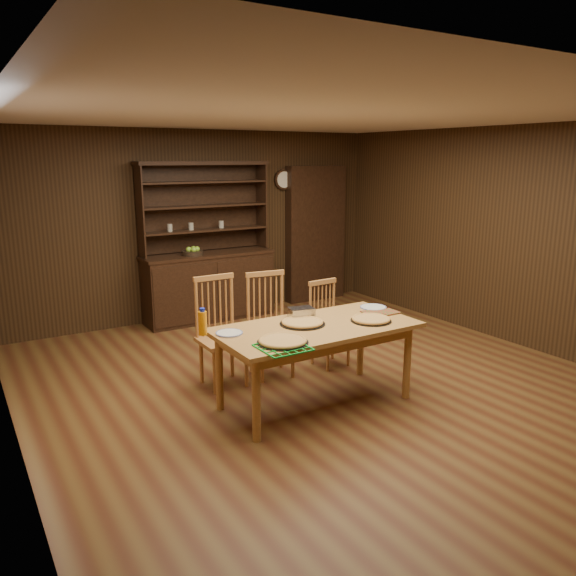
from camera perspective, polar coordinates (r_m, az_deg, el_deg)
floor at (r=5.75m, az=3.33°, el=-9.65°), size 6.00×6.00×0.00m
room_shell at (r=5.34m, az=3.56°, el=6.15°), size 6.00×6.00×6.00m
china_hutch at (r=7.89m, az=-8.10°, el=1.09°), size 1.84×0.52×2.17m
doorway at (r=8.85m, az=2.81°, el=5.49°), size 1.00×0.18×2.10m
wall_clock at (r=8.53m, az=-0.46°, el=10.95°), size 0.30×0.05×0.30m
dining_table at (r=5.08m, az=2.85°, el=-4.75°), size 1.83×0.91×0.75m
chair_left at (r=5.62m, az=-7.00°, el=-3.97°), size 0.45×0.43×1.09m
chair_center at (r=5.84m, az=-1.96°, el=-3.32°), size 0.50×0.48×1.07m
chair_right at (r=6.14m, az=3.97°, el=-3.31°), size 0.40×0.38×0.93m
pizza_left at (r=4.58m, az=-0.54°, el=-5.40°), size 0.42×0.42×0.04m
pizza_right at (r=5.24m, az=8.43°, el=-3.17°), size 0.38×0.38×0.04m
pizza_center at (r=5.09m, az=1.47°, el=-3.52°), size 0.41×0.41×0.04m
cooling_rack at (r=4.47m, az=-0.51°, el=-6.02°), size 0.45×0.45×0.02m
plate_left at (r=4.84m, az=-5.99°, el=-4.58°), size 0.23×0.23×0.02m
plate_right at (r=5.69m, az=8.65°, el=-1.95°), size 0.26×0.26×0.02m
foil_dish at (r=5.30m, az=1.36°, el=-2.51°), size 0.26×0.21×0.09m
juice_bottle at (r=4.82m, az=-8.67°, el=-3.49°), size 0.07×0.07×0.24m
pot_holder_a at (r=5.55m, az=10.12°, el=-2.42°), size 0.19×0.19×0.01m
pot_holder_b at (r=5.50m, az=8.56°, el=-2.50°), size 0.21×0.21×0.01m
fruit_bowl at (r=7.67m, az=-9.67°, el=3.63°), size 0.29×0.29×0.12m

